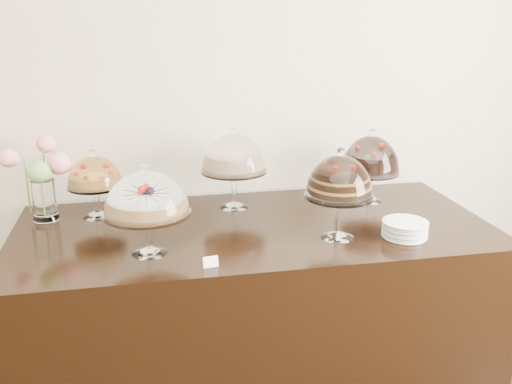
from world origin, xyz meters
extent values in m
cube|color=beige|center=(0.00, 3.00, 1.50)|extent=(5.00, 0.04, 3.00)
cube|color=black|center=(0.20, 2.45, 0.45)|extent=(2.20, 1.00, 0.90)
cone|color=white|center=(-0.29, 2.23, 0.91)|extent=(0.15, 0.15, 0.02)
cylinder|color=white|center=(-0.29, 2.23, 1.00)|extent=(0.03, 0.03, 0.14)
cylinder|color=white|center=(-0.29, 2.23, 1.07)|extent=(0.35, 0.35, 0.01)
cylinder|color=tan|center=(-0.29, 2.23, 1.11)|extent=(0.28, 0.28, 0.05)
sphere|color=red|center=(-0.21, 2.25, 1.14)|extent=(0.02, 0.02, 0.02)
sphere|color=red|center=(-0.34, 2.28, 1.14)|extent=(0.02, 0.02, 0.02)
sphere|color=red|center=(-0.31, 2.15, 1.14)|extent=(0.02, 0.02, 0.02)
sphere|color=white|center=(-0.29, 2.23, 1.26)|extent=(0.04, 0.04, 0.04)
cone|color=white|center=(0.53, 2.24, 0.91)|extent=(0.15, 0.15, 0.02)
cylinder|color=white|center=(0.53, 2.24, 1.01)|extent=(0.03, 0.03, 0.16)
cylinder|color=white|center=(0.53, 2.24, 1.09)|extent=(0.30, 0.30, 0.01)
cylinder|color=black|center=(0.53, 2.24, 1.15)|extent=(0.22, 0.22, 0.11)
sphere|color=red|center=(0.59, 2.26, 1.22)|extent=(0.02, 0.02, 0.02)
sphere|color=red|center=(0.53, 2.30, 1.22)|extent=(0.02, 0.02, 0.02)
sphere|color=red|center=(0.47, 2.26, 1.22)|extent=(0.02, 0.02, 0.02)
sphere|color=red|center=(0.49, 2.19, 1.22)|extent=(0.02, 0.02, 0.02)
sphere|color=red|center=(0.57, 2.19, 1.22)|extent=(0.02, 0.02, 0.02)
sphere|color=white|center=(0.53, 2.24, 1.29)|extent=(0.04, 0.04, 0.04)
cone|color=white|center=(0.15, 2.73, 0.91)|extent=(0.15, 0.15, 0.02)
cylinder|color=white|center=(0.15, 2.73, 1.01)|extent=(0.03, 0.03, 0.16)
cylinder|color=white|center=(0.15, 2.73, 1.09)|extent=(0.33, 0.33, 0.01)
cylinder|color=beige|center=(0.15, 2.73, 1.14)|extent=(0.27, 0.27, 0.08)
sphere|color=white|center=(0.15, 2.73, 1.29)|extent=(0.04, 0.04, 0.04)
cone|color=white|center=(0.86, 2.69, 0.91)|extent=(0.15, 0.15, 0.02)
cylinder|color=white|center=(0.86, 2.69, 0.99)|extent=(0.03, 0.03, 0.13)
cylinder|color=white|center=(0.86, 2.69, 1.06)|extent=(0.31, 0.31, 0.01)
cylinder|color=black|center=(0.86, 2.69, 1.11)|extent=(0.25, 0.25, 0.09)
sphere|color=red|center=(0.92, 2.71, 1.16)|extent=(0.02, 0.02, 0.02)
sphere|color=red|center=(0.81, 2.73, 1.16)|extent=(0.02, 0.02, 0.02)
sphere|color=red|center=(0.84, 2.62, 1.16)|extent=(0.02, 0.02, 0.02)
sphere|color=white|center=(0.86, 2.69, 1.26)|extent=(0.04, 0.04, 0.04)
cone|color=white|center=(-0.53, 2.72, 0.91)|extent=(0.15, 0.15, 0.02)
cylinder|color=white|center=(-0.53, 2.72, 0.99)|extent=(0.03, 0.03, 0.13)
cylinder|color=white|center=(-0.53, 2.72, 1.06)|extent=(0.27, 0.27, 0.01)
cylinder|color=gold|center=(-0.53, 2.72, 1.08)|extent=(0.22, 0.22, 0.04)
sphere|color=red|center=(-0.47, 2.74, 1.11)|extent=(0.02, 0.02, 0.02)
sphere|color=red|center=(-0.51, 2.78, 1.11)|extent=(0.02, 0.02, 0.02)
sphere|color=red|center=(-0.57, 2.76, 1.11)|extent=(0.02, 0.02, 0.02)
sphere|color=red|center=(-0.58, 2.70, 1.11)|extent=(0.02, 0.02, 0.02)
sphere|color=red|center=(-0.54, 2.66, 1.11)|extent=(0.02, 0.02, 0.02)
sphere|color=red|center=(-0.48, 2.68, 1.11)|extent=(0.02, 0.02, 0.02)
sphere|color=white|center=(-0.53, 2.72, 1.22)|extent=(0.04, 0.04, 0.04)
cylinder|color=white|center=(-0.77, 2.73, 1.00)|extent=(0.11, 0.11, 0.20)
cylinder|color=#476B2D|center=(-0.72, 2.72, 1.06)|extent=(0.01, 0.01, 0.24)
sphere|color=pink|center=(-0.68, 2.72, 1.18)|extent=(0.11, 0.11, 0.11)
cylinder|color=#476B2D|center=(-0.76, 2.79, 1.09)|extent=(0.01, 0.01, 0.30)
sphere|color=pink|center=(-0.75, 2.85, 1.24)|extent=(0.09, 0.09, 0.09)
cylinder|color=#476B2D|center=(-0.83, 2.72, 1.08)|extent=(0.01, 0.01, 0.27)
sphere|color=pink|center=(-0.90, 2.71, 1.21)|extent=(0.09, 0.09, 0.09)
cylinder|color=#476B2D|center=(-0.76, 2.67, 1.05)|extent=(0.01, 0.01, 0.23)
sphere|color=#67A34F|center=(-0.76, 2.61, 1.17)|extent=(0.10, 0.10, 0.10)
cylinder|color=silver|center=(0.82, 2.18, 0.90)|extent=(0.19, 0.19, 0.01)
cylinder|color=silver|center=(0.82, 2.18, 0.92)|extent=(0.18, 0.18, 0.01)
cylinder|color=silver|center=(0.82, 2.18, 0.93)|extent=(0.19, 0.19, 0.01)
cylinder|color=silver|center=(0.82, 2.18, 0.94)|extent=(0.18, 0.18, 0.01)
cylinder|color=silver|center=(0.82, 2.18, 0.95)|extent=(0.19, 0.19, 0.01)
cylinder|color=silver|center=(0.82, 2.18, 0.96)|extent=(0.18, 0.18, 0.01)
cylinder|color=silver|center=(0.82, 2.18, 0.97)|extent=(0.19, 0.19, 0.01)
cube|color=white|center=(-0.06, 2.04, 0.92)|extent=(0.06, 0.02, 0.04)
camera|label=1|loc=(-0.28, 0.01, 1.86)|focal=40.00mm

